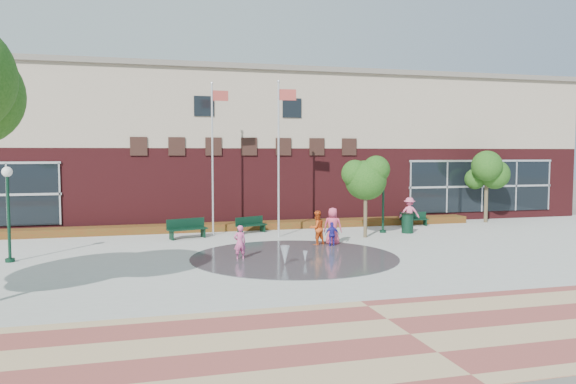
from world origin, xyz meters
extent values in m
plane|color=#666056|center=(0.00, 0.00, 0.00)|extent=(120.00, 120.00, 0.00)
cube|color=#A8A8A0|center=(0.00, 4.00, 0.00)|extent=(46.00, 18.00, 0.01)
cube|color=#99463E|center=(0.00, -7.00, 0.00)|extent=(46.00, 6.00, 0.01)
cylinder|color=#383A3D|center=(0.00, 3.00, 0.00)|extent=(8.40, 8.40, 0.01)
cube|color=#4C1619|center=(0.00, 17.50, 2.25)|extent=(44.00, 10.00, 4.50)
cube|color=tan|center=(0.00, 17.50, 6.75)|extent=(44.00, 10.00, 4.50)
cube|color=slate|center=(0.00, 17.50, 9.05)|extent=(44.40, 10.40, 0.30)
cube|color=black|center=(15.00, 12.48, 2.11)|extent=(10.00, 0.12, 3.19)
cube|color=black|center=(-2.50, 12.48, 6.79)|extent=(1.10, 0.10, 1.10)
cube|color=black|center=(2.50, 12.48, 6.79)|extent=(1.10, 0.10, 1.10)
cube|color=maroon|center=(0.00, 11.60, 0.00)|extent=(26.00, 1.20, 0.40)
cylinder|color=silver|center=(-2.39, 9.94, 3.85)|extent=(0.09, 0.09, 7.69)
sphere|color=silver|center=(-2.39, 9.94, 7.74)|extent=(0.15, 0.15, 0.15)
cube|color=#AD3D36|center=(-1.97, 9.97, 7.13)|extent=(0.84, 0.08, 0.52)
cylinder|color=silver|center=(0.72, 8.52, 3.85)|extent=(0.10, 0.10, 7.70)
sphere|color=silver|center=(0.72, 8.52, 7.75)|extent=(0.16, 0.16, 0.16)
cube|color=#AD3D36|center=(1.16, 8.47, 7.11)|extent=(0.89, 0.11, 0.54)
cylinder|color=black|center=(-10.91, 4.90, 1.67)|extent=(0.12, 0.12, 3.34)
cylinder|color=black|center=(-10.91, 4.90, 0.08)|extent=(0.35, 0.35, 0.16)
sphere|color=silver|center=(-10.91, 4.90, 3.51)|extent=(0.39, 0.39, 0.39)
cylinder|color=black|center=(6.42, 8.53, 1.61)|extent=(0.11, 0.11, 3.22)
cylinder|color=black|center=(6.42, 8.53, 0.08)|extent=(0.34, 0.34, 0.15)
sphere|color=silver|center=(6.42, 8.53, 3.39)|extent=(0.38, 0.38, 0.38)
cube|color=black|center=(-3.76, 9.11, 0.49)|extent=(2.05, 1.10, 0.07)
cube|color=black|center=(-3.83, 9.34, 0.75)|extent=(1.91, 0.63, 0.49)
cube|color=black|center=(-0.33, 10.18, 0.43)|extent=(1.78, 1.14, 0.06)
cube|color=black|center=(-0.42, 10.38, 0.65)|extent=(1.61, 0.74, 0.43)
cube|color=black|center=(9.30, 10.54, 0.40)|extent=(1.65, 0.56, 0.05)
cube|color=black|center=(9.31, 10.74, 0.61)|extent=(1.62, 0.15, 0.40)
cylinder|color=black|center=(7.61, 8.08, 0.50)|extent=(0.60, 0.60, 1.01)
cylinder|color=black|center=(7.61, 8.08, 1.03)|extent=(0.65, 0.65, 0.06)
cylinder|color=#493C29|center=(4.86, 7.23, 1.31)|extent=(0.18, 0.18, 2.63)
cylinder|color=#493C29|center=(14.33, 11.00, 1.27)|extent=(0.22, 0.22, 2.55)
cone|color=white|center=(-0.76, 1.63, 0.00)|extent=(0.36, 0.36, 0.70)
cone|color=white|center=(0.10, 1.83, 0.00)|extent=(0.19, 0.19, 0.43)
imported|color=#D6518D|center=(-2.21, 3.14, 0.69)|extent=(0.54, 0.40, 1.38)
imported|color=#D44C17|center=(1.80, 5.63, 0.80)|extent=(0.93, 0.82, 1.60)
imported|color=#E24668|center=(2.57, 5.62, 0.86)|extent=(0.99, 0.83, 1.72)
imported|color=#2C259D|center=(2.35, 5.09, 0.56)|extent=(0.69, 0.36, 1.12)
imported|color=#E75E89|center=(8.78, 10.15, 0.86)|extent=(1.27, 1.01, 1.72)
camera|label=1|loc=(-6.06, -18.62, 4.24)|focal=35.00mm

